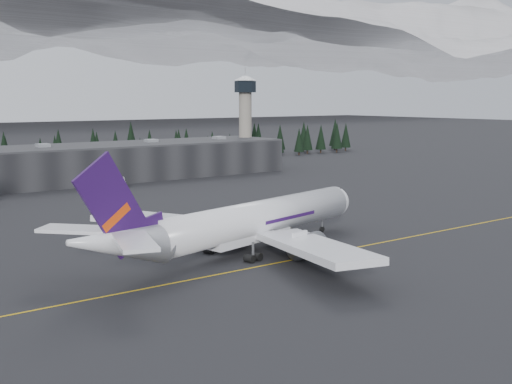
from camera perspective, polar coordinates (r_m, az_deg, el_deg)
ground at (r=122.30m, az=5.63°, el=-5.27°), size 1400.00×1400.00×0.00m
taxiline at (r=120.88m, az=6.27°, el=-5.44°), size 400.00×0.40×0.02m
terminal at (r=228.43m, az=-15.96°, el=2.40°), size 160.00×30.00×12.60m
control_tower at (r=265.82m, az=-0.96°, el=7.21°), size 10.00×10.00×37.70m
treeline at (r=263.13m, az=-18.85°, el=3.28°), size 360.00×20.00×15.00m
jet_main at (r=117.29m, az=-1.65°, el=-2.86°), size 70.45×64.30×21.03m
gse_vehicle_b at (r=207.13m, az=-11.68°, el=0.41°), size 4.29×2.05×1.41m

